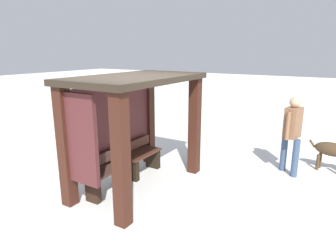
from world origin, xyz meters
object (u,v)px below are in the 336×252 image
(bus_shelter, at_px, (128,111))
(bench_left_inside, at_px, (107,176))
(person_walking, at_px, (292,130))
(dog, at_px, (335,151))
(bench_center_inside, at_px, (142,159))

(bus_shelter, relative_size, bench_left_inside, 2.78)
(person_walking, relative_size, dog, 1.66)
(bench_center_inside, relative_size, dog, 0.96)
(bus_shelter, relative_size, bench_center_inside, 2.78)
(person_walking, bearing_deg, bench_center_inside, 121.34)
(bench_center_inside, bearing_deg, dog, -57.73)
(bus_shelter, xyz_separation_m, dog, (2.95, -3.48, -1.04))
(bus_shelter, height_order, bench_center_inside, bus_shelter)
(bench_center_inside, height_order, person_walking, person_walking)
(bus_shelter, bearing_deg, bench_center_inside, 16.14)
(bench_left_inside, distance_m, person_walking, 4.04)
(bus_shelter, bearing_deg, person_walking, -48.19)
(person_walking, xyz_separation_m, dog, (0.60, -0.85, -0.50))
(bus_shelter, height_order, person_walking, bus_shelter)
(bus_shelter, height_order, dog, bus_shelter)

